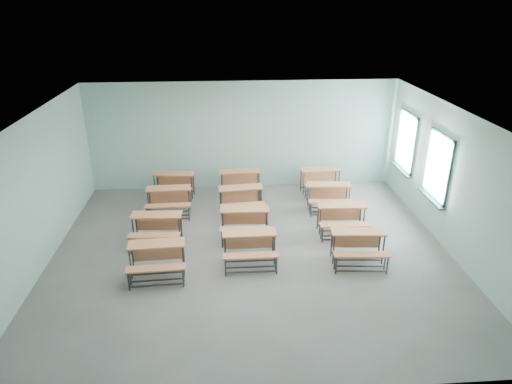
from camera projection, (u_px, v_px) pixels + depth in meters
room at (255, 188)px, 9.81m from camera, size 9.04×8.04×3.24m
desk_unit_r0c0 at (157, 256)px, 9.38m from camera, size 1.20×0.84×0.73m
desk_unit_r0c1 at (250, 244)px, 9.83m from camera, size 1.17×0.79×0.73m
desk_unit_r0c2 at (359, 243)px, 9.86m from camera, size 1.23×0.87×0.73m
desk_unit_r1c0 at (156, 225)px, 10.61m from camera, size 1.21×0.84×0.73m
desk_unit_r1c1 at (245, 219)px, 10.90m from camera, size 1.20×0.82×0.73m
desk_unit_r1c2 at (342, 215)px, 11.09m from camera, size 1.19×0.82×0.73m
desk_unit_r2c0 at (169, 197)px, 12.07m from camera, size 1.19×0.82×0.73m
desk_unit_r2c1 at (241, 197)px, 12.10m from camera, size 1.24×0.89×0.73m
desk_unit_r2c2 at (329, 194)px, 12.30m from camera, size 1.22×0.86×0.73m
desk_unit_r3c0 at (173, 182)px, 13.05m from camera, size 1.26×0.93×0.73m
desk_unit_r3c1 at (241, 180)px, 13.22m from camera, size 1.21×0.84×0.73m
desk_unit_r3c2 at (321, 177)px, 13.38m from camera, size 1.24×0.89×0.73m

